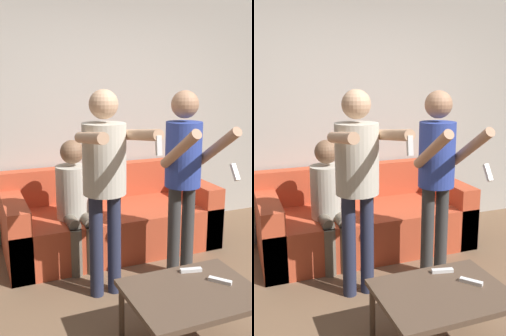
# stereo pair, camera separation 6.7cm
# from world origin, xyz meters

# --- Properties ---
(wall_back) EXTENTS (6.40, 0.06, 2.70)m
(wall_back) POSITION_xyz_m (0.00, 2.16, 1.35)
(wall_back) COLOR #B7B2A8
(wall_back) RESTS_ON ground_plane
(couch) EXTENTS (2.12, 0.93, 0.81)m
(couch) POSITION_xyz_m (-0.09, 1.67, 0.28)
(couch) COLOR #C64C2D
(couch) RESTS_ON ground_plane
(person_standing_left) EXTENTS (0.46, 0.73, 1.65)m
(person_standing_left) POSITION_xyz_m (-0.44, 0.79, 1.05)
(person_standing_left) COLOR #282D47
(person_standing_left) RESTS_ON ground_plane
(person_standing_right) EXTENTS (0.42, 0.66, 1.64)m
(person_standing_right) POSITION_xyz_m (0.26, 0.79, 1.01)
(person_standing_right) COLOR #383838
(person_standing_right) RESTS_ON ground_plane
(person_seated) EXTENTS (0.32, 0.54, 1.18)m
(person_seated) POSITION_xyz_m (-0.51, 1.45, 0.66)
(person_seated) COLOR #6B6051
(person_seated) RESTS_ON ground_plane
(coffee_table) EXTENTS (0.82, 0.64, 0.43)m
(coffee_table) POSITION_xyz_m (-0.16, -0.06, 0.39)
(coffee_table) COLOR brown
(coffee_table) RESTS_ON ground_plane
(remote_near) EXTENTS (0.12, 0.14, 0.02)m
(remote_near) POSITION_xyz_m (0.06, -0.05, 0.44)
(remote_near) COLOR white
(remote_near) RESTS_ON coffee_table
(remote_far) EXTENTS (0.15, 0.07, 0.02)m
(remote_far) POSITION_xyz_m (-0.04, 0.15, 0.44)
(remote_far) COLOR white
(remote_far) RESTS_ON coffee_table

